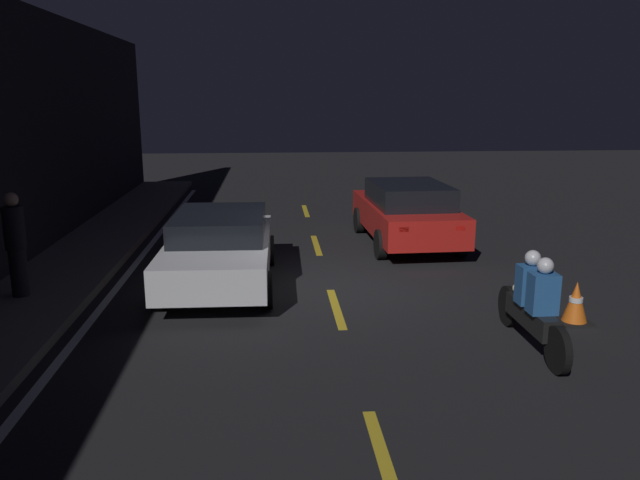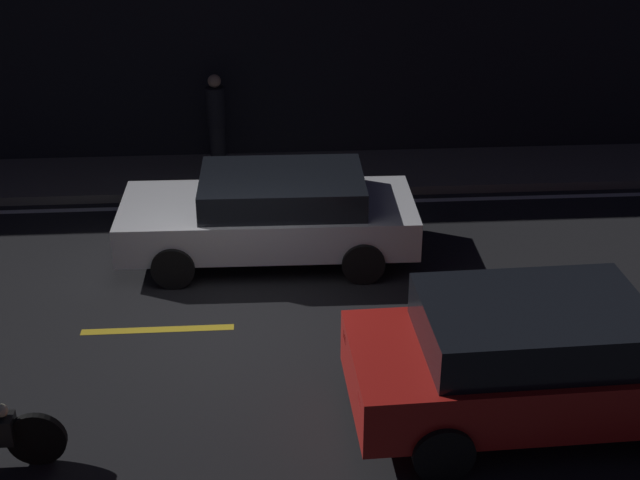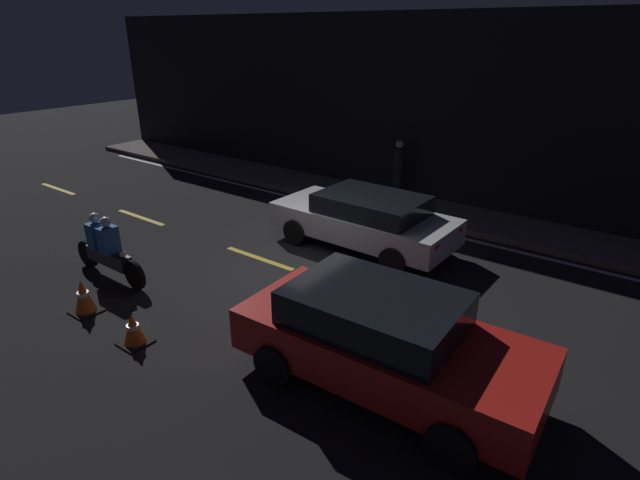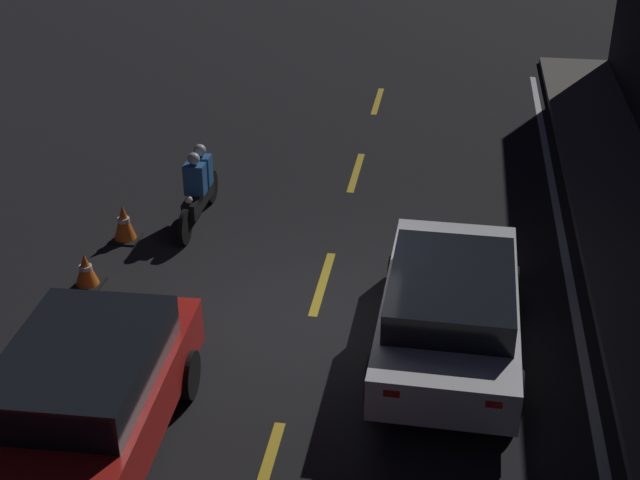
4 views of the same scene
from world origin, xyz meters
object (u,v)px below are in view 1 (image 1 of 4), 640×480
at_px(motorcycle, 534,305).
at_px(traffic_cone_mid, 536,277).
at_px(sedan_white, 220,247).
at_px(pedestrian, 16,244).
at_px(taxi_red, 407,211).
at_px(traffic_cone_near, 576,303).

relative_size(motorcycle, traffic_cone_mid, 4.15).
height_order(sedan_white, motorcycle, motorcycle).
bearing_deg(pedestrian, motorcycle, -107.91).
height_order(taxi_red, motorcycle, taxi_red).
bearing_deg(motorcycle, traffic_cone_near, -49.24).
distance_m(traffic_cone_near, traffic_cone_mid, 1.60).
relative_size(taxi_red, pedestrian, 2.50).
bearing_deg(pedestrian, sedan_white, -74.32).
bearing_deg(traffic_cone_mid, motorcycle, 155.71).
bearing_deg(traffic_cone_near, pedestrian, 79.88).
relative_size(taxi_red, traffic_cone_mid, 7.84).
relative_size(motorcycle, pedestrian, 1.32).
bearing_deg(taxi_red, traffic_cone_mid, -159.71).
xyz_separation_m(sedan_white, pedestrian, (-0.92, 3.28, 0.34)).
bearing_deg(traffic_cone_mid, sedan_white, 80.84).
relative_size(taxi_red, motorcycle, 1.89).
bearing_deg(pedestrian, traffic_cone_near, -100.12).
distance_m(sedan_white, taxi_red, 5.06).
xyz_separation_m(sedan_white, traffic_cone_mid, (-0.92, -5.71, -0.45)).
bearing_deg(traffic_cone_near, motorcycle, 130.76).
bearing_deg(motorcycle, sedan_white, 52.87).
distance_m(motorcycle, traffic_cone_mid, 2.81).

